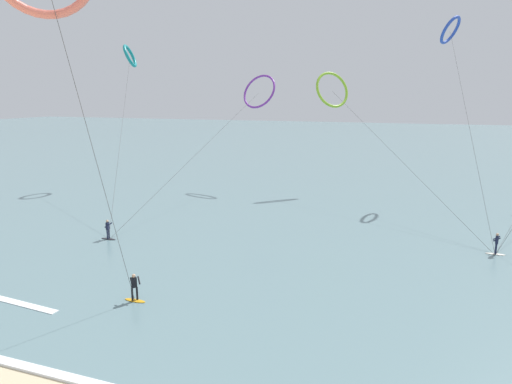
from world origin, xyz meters
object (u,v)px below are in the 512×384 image
at_px(surfer_amber, 134,289).
at_px(kite_teal, 130,56).
at_px(surfer_charcoal, 108,231).
at_px(surfer_ivory, 496,245).
at_px(kite_lime, 332,90).
at_px(kite_violet, 259,92).
at_px(kite_cobalt, 450,30).

distance_m(surfer_amber, kite_teal, 42.65).
distance_m(surfer_amber, surfer_charcoal, 12.86).
relative_size(surfer_amber, surfer_charcoal, 1.00).
distance_m(surfer_ivory, surfer_charcoal, 31.20).
xyz_separation_m(surfer_amber, surfer_charcoal, (-9.03, 9.16, 0.00)).
distance_m(kite_teal, kite_lime, 27.51).
distance_m(kite_teal, kite_violet, 18.25).
bearing_deg(kite_violet, surfer_amber, -65.29).
relative_size(kite_cobalt, kite_lime, 1.02).
bearing_deg(surfer_ivory, surfer_charcoal, 108.14).
distance_m(kite_cobalt, kite_violet, 23.76).
bearing_deg(kite_teal, surfer_charcoal, -169.26).
bearing_deg(surfer_charcoal, kite_lime, -36.75).
xyz_separation_m(surfer_ivory, surfer_charcoal, (-30.39, -7.04, 0.00)).
distance_m(surfer_ivory, kite_teal, 49.35).
height_order(surfer_charcoal, kite_teal, kite_teal).
height_order(surfer_amber, kite_violet, kite_violet).
height_order(kite_teal, kite_lime, kite_teal).
bearing_deg(kite_cobalt, surfer_charcoal, -20.57).
bearing_deg(kite_violet, surfer_charcoal, -81.82).
height_order(surfer_amber, kite_cobalt, kite_cobalt).
relative_size(surfer_amber, surfer_ivory, 1.00).
distance_m(surfer_amber, surfer_ivory, 26.82).
bearing_deg(surfer_charcoal, surfer_ivory, -87.35).
bearing_deg(surfer_amber, kite_violet, -127.37).
relative_size(surfer_ivory, kite_cobalt, 0.07).
distance_m(surfer_charcoal, kite_teal, 31.43).
height_order(surfer_amber, kite_lime, kite_lime).
bearing_deg(kite_cobalt, kite_teal, -59.93).
bearing_deg(kite_teal, kite_cobalt, -101.40).
height_order(kite_violet, kite_lime, kite_lime).
height_order(kite_cobalt, kite_lime, kite_cobalt).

